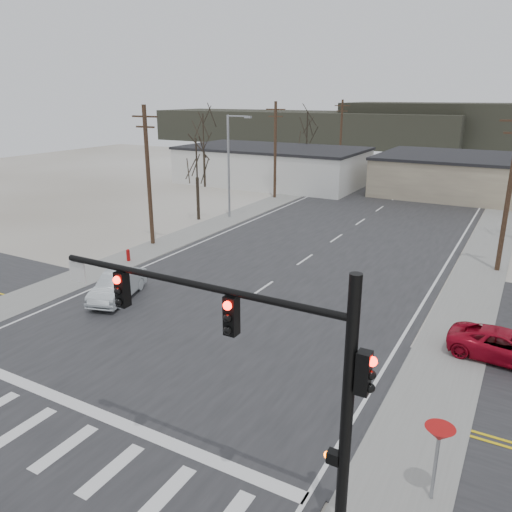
% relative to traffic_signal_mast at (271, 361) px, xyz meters
% --- Properties ---
extents(ground, '(140.00, 140.00, 0.00)m').
position_rel_traffic_signal_mast_xyz_m(ground, '(-7.89, 6.20, -4.67)').
color(ground, silver).
rests_on(ground, ground).
extents(main_road, '(18.00, 110.00, 0.05)m').
position_rel_traffic_signal_mast_xyz_m(main_road, '(-7.89, 21.20, -4.65)').
color(main_road, '#232326').
rests_on(main_road, ground).
extents(cross_road, '(90.00, 10.00, 0.04)m').
position_rel_traffic_signal_mast_xyz_m(cross_road, '(-7.89, 6.20, -4.65)').
color(cross_road, '#232326').
rests_on(cross_road, ground).
extents(sidewalk_left, '(3.00, 90.00, 0.06)m').
position_rel_traffic_signal_mast_xyz_m(sidewalk_left, '(-18.49, 26.20, -4.64)').
color(sidewalk_left, gray).
rests_on(sidewalk_left, ground).
extents(sidewalk_right, '(3.00, 90.00, 0.06)m').
position_rel_traffic_signal_mast_xyz_m(sidewalk_right, '(2.71, 26.20, -4.64)').
color(sidewalk_right, gray).
rests_on(sidewalk_right, ground).
extents(traffic_signal_mast, '(8.95, 0.43, 7.20)m').
position_rel_traffic_signal_mast_xyz_m(traffic_signal_mast, '(0.00, 0.00, 0.00)').
color(traffic_signal_mast, black).
rests_on(traffic_signal_mast, ground).
extents(fire_hydrant, '(0.24, 0.24, 0.87)m').
position_rel_traffic_signal_mast_xyz_m(fire_hydrant, '(-18.09, 14.20, -4.22)').
color(fire_hydrant, '#A50C0C').
rests_on(fire_hydrant, ground).
extents(yield_sign, '(0.80, 0.80, 2.35)m').
position_rel_traffic_signal_mast_xyz_m(yield_sign, '(3.61, 2.70, -2.61)').
color(yield_sign, gray).
rests_on(yield_sign, ground).
extents(building_left_far, '(22.30, 12.30, 4.50)m').
position_rel_traffic_signal_mast_xyz_m(building_left_far, '(-23.89, 46.20, -2.42)').
color(building_left_far, silver).
rests_on(building_left_far, ground).
extents(building_right_far, '(26.30, 14.30, 4.30)m').
position_rel_traffic_signal_mast_xyz_m(building_right_far, '(2.11, 50.20, -2.52)').
color(building_right_far, '#B6A98B').
rests_on(building_right_far, ground).
extents(upole_left_b, '(2.20, 0.30, 10.00)m').
position_rel_traffic_signal_mast_xyz_m(upole_left_b, '(-19.39, 18.20, 0.55)').
color(upole_left_b, '#473221').
rests_on(upole_left_b, ground).
extents(upole_left_c, '(2.20, 0.30, 10.00)m').
position_rel_traffic_signal_mast_xyz_m(upole_left_c, '(-19.39, 38.20, 0.55)').
color(upole_left_c, '#473221').
rests_on(upole_left_c, ground).
extents(upole_left_d, '(2.20, 0.30, 10.00)m').
position_rel_traffic_signal_mast_xyz_m(upole_left_d, '(-19.39, 58.20, 0.55)').
color(upole_left_d, '#473221').
rests_on(upole_left_d, ground).
extents(upole_right_a, '(2.20, 0.30, 10.00)m').
position_rel_traffic_signal_mast_xyz_m(upole_right_a, '(3.61, 24.20, 0.55)').
color(upole_right_a, '#473221').
rests_on(upole_right_a, ground).
extents(streetlight_main, '(2.40, 0.25, 9.00)m').
position_rel_traffic_signal_mast_xyz_m(streetlight_main, '(-18.69, 28.20, 0.41)').
color(streetlight_main, gray).
rests_on(streetlight_main, ground).
extents(tree_left_near, '(3.30, 3.30, 7.35)m').
position_rel_traffic_signal_mast_xyz_m(tree_left_near, '(-20.89, 26.20, 0.55)').
color(tree_left_near, '#30281D').
rests_on(tree_left_near, ground).
extents(tree_left_far, '(3.96, 3.96, 8.82)m').
position_rel_traffic_signal_mast_xyz_m(tree_left_far, '(-21.89, 52.20, 1.61)').
color(tree_left_far, '#30281D').
rests_on(tree_left_far, ground).
extents(tree_left_mid, '(3.96, 3.96, 8.82)m').
position_rel_traffic_signal_mast_xyz_m(tree_left_mid, '(-29.89, 40.20, 1.61)').
color(tree_left_mid, '#30281D').
rests_on(tree_left_mid, ground).
extents(hill_left, '(70.00, 18.00, 7.00)m').
position_rel_traffic_signal_mast_xyz_m(hill_left, '(-42.89, 98.20, -1.17)').
color(hill_left, '#333026').
rests_on(hill_left, ground).
extents(sedan_crossing, '(2.84, 4.70, 1.46)m').
position_rel_traffic_signal_mast_xyz_m(sedan_crossing, '(-14.09, 9.09, -3.90)').
color(sedan_crossing, '#AFB6BA').
rests_on(sedan_crossing, main_road).
extents(car_far_a, '(2.17, 4.74, 1.34)m').
position_rel_traffic_signal_mast_xyz_m(car_far_a, '(-1.58, 53.58, -3.96)').
color(car_far_a, black).
rests_on(car_far_a, main_road).
extents(car_far_b, '(3.08, 4.23, 1.34)m').
position_rel_traffic_signal_mast_xyz_m(car_far_b, '(-12.12, 64.48, -3.96)').
color(car_far_b, black).
rests_on(car_far_b, main_road).
extents(car_parked_red, '(4.71, 2.46, 1.26)m').
position_rel_traffic_signal_mast_xyz_m(car_parked_red, '(4.81, 12.02, -4.01)').
color(car_parked_red, '#A1081C').
rests_on(car_parked_red, parking_lot).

